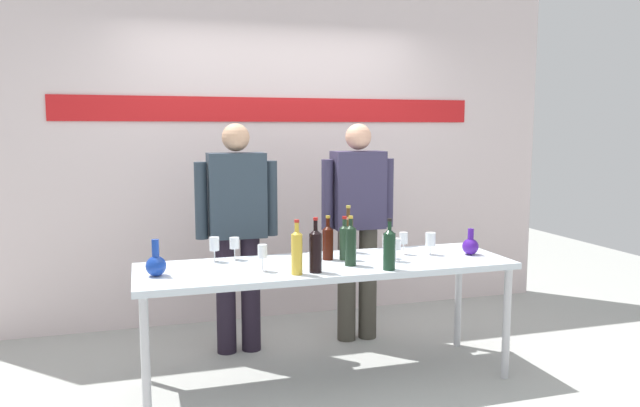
{
  "coord_description": "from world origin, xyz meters",
  "views": [
    {
      "loc": [
        -1.13,
        -3.59,
        1.63
      ],
      "look_at": [
        0.0,
        0.15,
        1.14
      ],
      "focal_mm": 33.91,
      "sensor_mm": 36.0,
      "label": 1
    }
  ],
  "objects_px": {
    "wine_glass_left_1": "(262,252)",
    "wine_glass_right_0": "(396,245)",
    "decanter_blue_right": "(470,246)",
    "wine_glass_right_1": "(387,242)",
    "wine_glass_right_3": "(430,240)",
    "presenter_left": "(237,224)",
    "wine_bottle_4": "(351,244)",
    "wine_bottle_1": "(316,249)",
    "wine_bottle_5": "(297,251)",
    "wine_bottle_6": "(389,248)",
    "decanter_blue_left": "(156,264)",
    "wine_glass_left_2": "(214,244)",
    "display_table": "(327,272)",
    "wine_bottle_2": "(348,232)",
    "wine_bottle_3": "(328,241)",
    "wine_bottle_0": "(344,241)",
    "wine_glass_left_0": "(234,244)",
    "presenter_right": "(358,219)",
    "wine_glass_right_2": "(404,239)"
  },
  "relations": [
    {
      "from": "wine_bottle_2",
      "to": "wine_glass_right_0",
      "type": "distance_m",
      "value": 0.42
    },
    {
      "from": "wine_bottle_1",
      "to": "wine_glass_left_0",
      "type": "height_order",
      "value": "wine_bottle_1"
    },
    {
      "from": "wine_bottle_5",
      "to": "wine_glass_left_2",
      "type": "height_order",
      "value": "wine_bottle_5"
    },
    {
      "from": "wine_bottle_5",
      "to": "wine_bottle_6",
      "type": "bearing_deg",
      "value": -5.06
    },
    {
      "from": "display_table",
      "to": "wine_bottle_3",
      "type": "relative_size",
      "value": 8.21
    },
    {
      "from": "wine_glass_right_0",
      "to": "wine_glass_right_3",
      "type": "relative_size",
      "value": 0.99
    },
    {
      "from": "wine_bottle_6",
      "to": "wine_glass_right_3",
      "type": "distance_m",
      "value": 0.55
    },
    {
      "from": "wine_glass_left_1",
      "to": "wine_glass_right_0",
      "type": "bearing_deg",
      "value": 0.97
    },
    {
      "from": "wine_bottle_3",
      "to": "wine_glass_right_2",
      "type": "distance_m",
      "value": 0.54
    },
    {
      "from": "presenter_right",
      "to": "wine_glass_right_3",
      "type": "distance_m",
      "value": 0.7
    },
    {
      "from": "wine_glass_left_1",
      "to": "wine_glass_right_1",
      "type": "distance_m",
      "value": 0.87
    },
    {
      "from": "wine_glass_left_1",
      "to": "decanter_blue_right",
      "type": "bearing_deg",
      "value": 2.42
    },
    {
      "from": "decanter_blue_right",
      "to": "display_table",
      "type": "bearing_deg",
      "value": 177.95
    },
    {
      "from": "decanter_blue_right",
      "to": "wine_glass_right_1",
      "type": "distance_m",
      "value": 0.59
    },
    {
      "from": "display_table",
      "to": "wine_bottle_6",
      "type": "distance_m",
      "value": 0.46
    },
    {
      "from": "decanter_blue_left",
      "to": "wine_glass_left_1",
      "type": "height_order",
      "value": "decanter_blue_left"
    },
    {
      "from": "wine_bottle_3",
      "to": "wine_glass_right_3",
      "type": "relative_size",
      "value": 1.9
    },
    {
      "from": "wine_glass_right_3",
      "to": "presenter_left",
      "type": "bearing_deg",
      "value": 152.07
    },
    {
      "from": "wine_glass_left_2",
      "to": "wine_glass_right_0",
      "type": "bearing_deg",
      "value": -16.4
    },
    {
      "from": "wine_bottle_1",
      "to": "wine_glass_left_0",
      "type": "bearing_deg",
      "value": 130.13
    },
    {
      "from": "presenter_left",
      "to": "wine_bottle_2",
      "type": "distance_m",
      "value": 0.81
    },
    {
      "from": "wine_bottle_3",
      "to": "presenter_left",
      "type": "bearing_deg",
      "value": 130.61
    },
    {
      "from": "wine_glass_left_2",
      "to": "wine_glass_right_3",
      "type": "height_order",
      "value": "wine_glass_left_2"
    },
    {
      "from": "decanter_blue_left",
      "to": "wine_glass_right_3",
      "type": "distance_m",
      "value": 1.8
    },
    {
      "from": "decanter_blue_left",
      "to": "presenter_left",
      "type": "relative_size",
      "value": 0.13
    },
    {
      "from": "wine_glass_left_0",
      "to": "wine_bottle_5",
      "type": "bearing_deg",
      "value": -60.14
    },
    {
      "from": "wine_bottle_1",
      "to": "wine_bottle_3",
      "type": "relative_size",
      "value": 1.14
    },
    {
      "from": "decanter_blue_right",
      "to": "wine_bottle_1",
      "type": "xyz_separation_m",
      "value": [
        -1.15,
        -0.18,
        0.08
      ]
    },
    {
      "from": "wine_glass_left_1",
      "to": "wine_bottle_6",
      "type": "bearing_deg",
      "value": -14.17
    },
    {
      "from": "wine_bottle_1",
      "to": "wine_bottle_5",
      "type": "bearing_deg",
      "value": -171.19
    },
    {
      "from": "wine_bottle_0",
      "to": "wine_bottle_1",
      "type": "relative_size",
      "value": 0.87
    },
    {
      "from": "presenter_right",
      "to": "wine_bottle_0",
      "type": "bearing_deg",
      "value": -117.49
    },
    {
      "from": "wine_bottle_6",
      "to": "wine_bottle_1",
      "type": "bearing_deg",
      "value": 171.25
    },
    {
      "from": "decanter_blue_right",
      "to": "wine_bottle_3",
      "type": "bearing_deg",
      "value": 172.13
    },
    {
      "from": "wine_bottle_5",
      "to": "wine_glass_left_1",
      "type": "relative_size",
      "value": 2.0
    },
    {
      "from": "wine_bottle_2",
      "to": "wine_bottle_0",
      "type": "bearing_deg",
      "value": -115.02
    },
    {
      "from": "wine_glass_left_2",
      "to": "wine_glass_right_0",
      "type": "xyz_separation_m",
      "value": [
        1.12,
        -0.33,
        -0.0
      ]
    },
    {
      "from": "decanter_blue_left",
      "to": "wine_bottle_1",
      "type": "relative_size",
      "value": 0.65
    },
    {
      "from": "display_table",
      "to": "wine_bottle_2",
      "type": "bearing_deg",
      "value": 49.51
    },
    {
      "from": "wine_bottle_3",
      "to": "wine_bottle_0",
      "type": "bearing_deg",
      "value": -18.73
    },
    {
      "from": "wine_glass_right_0",
      "to": "wine_glass_left_2",
      "type": "bearing_deg",
      "value": 163.6
    },
    {
      "from": "wine_bottle_2",
      "to": "wine_glass_right_3",
      "type": "bearing_deg",
      "value": -26.12
    },
    {
      "from": "decanter_blue_right",
      "to": "wine_glass_right_0",
      "type": "relative_size",
      "value": 1.19
    },
    {
      "from": "presenter_left",
      "to": "wine_bottle_4",
      "type": "distance_m",
      "value": 0.98
    },
    {
      "from": "decanter_blue_right",
      "to": "wine_bottle_0",
      "type": "distance_m",
      "value": 0.88
    },
    {
      "from": "decanter_blue_left",
      "to": "wine_glass_right_1",
      "type": "distance_m",
      "value": 1.48
    },
    {
      "from": "wine_glass_left_0",
      "to": "wine_glass_right_1",
      "type": "xyz_separation_m",
      "value": [
        0.97,
        -0.24,
        0.0
      ]
    },
    {
      "from": "presenter_left",
      "to": "wine_bottle_0",
      "type": "height_order",
      "value": "presenter_left"
    },
    {
      "from": "wine_bottle_0",
      "to": "wine_bottle_6",
      "type": "distance_m",
      "value": 0.38
    },
    {
      "from": "display_table",
      "to": "decanter_blue_left",
      "type": "relative_size",
      "value": 11.03
    }
  ]
}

